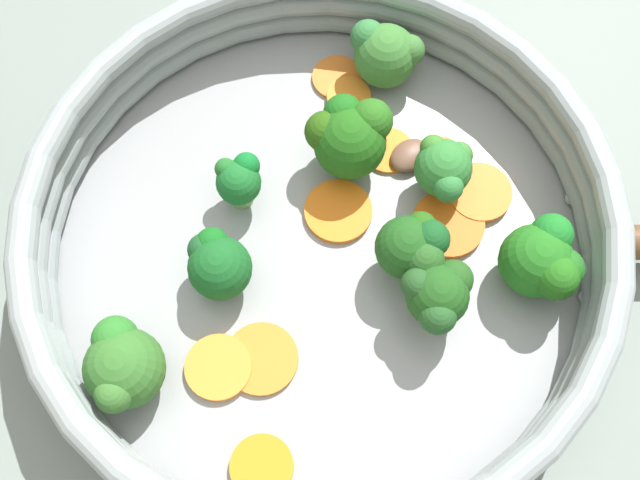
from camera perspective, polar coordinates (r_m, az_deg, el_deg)
The scene contains 25 objects.
ground_plane at distance 0.49m, azimuth -0.00°, elevation -1.31°, with size 4.00×4.00×0.00m, color slate.
skillet at distance 0.49m, azimuth -0.00°, elevation -0.99°, with size 0.35×0.35×0.02m, color #939699.
skillet_rim_wall at distance 0.45m, azimuth -0.00°, elevation 0.57°, with size 0.37×0.37×0.05m.
skillet_rivet_left at distance 0.49m, azimuth 19.56°, elevation -4.08°, with size 0.01×0.01×0.01m, color gray.
skillet_rivet_right at distance 0.51m, azimuth 18.64°, elevation 3.02°, with size 0.01×0.01×0.01m, color #919B9A.
carrot_slice_0 at distance 0.51m, azimuth 5.22°, elevation 6.81°, with size 0.03×0.03×0.00m, color orange.
carrot_slice_1 at distance 0.45m, azimuth -4.46°, elevation -16.84°, with size 0.04×0.04×0.01m, color orange.
carrot_slice_2 at distance 0.54m, azimuth 1.35°, elevation 12.26°, with size 0.04×0.04×0.00m, color orange.
carrot_slice_3 at distance 0.49m, azimuth 1.40°, elevation 2.20°, with size 0.04×0.04×0.00m, color orange.
carrot_slice_4 at distance 0.51m, azimuth 9.20°, elevation 6.36°, with size 0.03×0.03×0.00m, color orange.
carrot_slice_5 at distance 0.49m, azimuth 9.73°, elevation 1.21°, with size 0.05×0.05×0.01m, color orange.
carrot_slice_6 at distance 0.53m, azimuth 2.20°, elevation 10.82°, with size 0.03×0.03×0.01m, color orange.
carrot_slice_7 at distance 0.46m, azimuth -4.49°, elevation -9.01°, with size 0.04×0.04×0.00m, color orange.
carrot_slice_8 at distance 0.50m, azimuth 12.25°, elevation 3.12°, with size 0.04×0.04×0.01m, color orange.
carrot_slice_9 at distance 0.46m, azimuth -7.74°, elevation -9.60°, with size 0.04×0.04×0.01m, color orange.
broccoli_floret_0 at distance 0.48m, azimuth 2.23°, elevation 7.95°, with size 0.06×0.05×0.05m.
broccoli_floret_1 at distance 0.47m, azimuth -6.19°, elevation 4.54°, with size 0.03×0.03×0.04m.
broccoli_floret_2 at distance 0.47m, azimuth 16.66°, elevation -1.55°, with size 0.05×0.05×0.05m.
broccoli_floret_3 at distance 0.48m, azimuth 9.42°, elevation 5.46°, with size 0.04×0.04×0.04m.
broccoli_floret_4 at distance 0.44m, azimuth -14.81°, elevation -9.24°, with size 0.05×0.06×0.05m.
broccoli_floret_5 at distance 0.52m, azimuth 5.01°, elevation 13.99°, with size 0.05×0.05×0.05m.
broccoli_floret_6 at distance 0.45m, azimuth -7.82°, elevation -1.78°, with size 0.04×0.04×0.04m.
broccoli_floret_7 at distance 0.45m, azimuth 7.15°, elevation -0.54°, with size 0.04×0.04×0.05m.
broccoli_floret_8 at distance 0.44m, azimuth 8.98°, elevation -4.16°, with size 0.04×0.04×0.05m.
mushroom_piece_0 at distance 0.50m, azimuth 6.83°, elevation 6.43°, with size 0.03×0.02×0.01m, color brown.
Camera 1 is at (0.06, 0.16, 0.46)m, focal length 42.00 mm.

